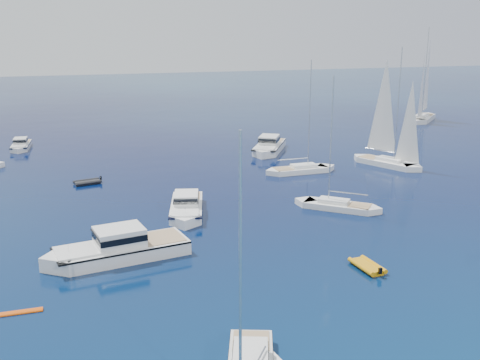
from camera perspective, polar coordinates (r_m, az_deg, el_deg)
The scene contains 12 objects.
ground at distance 42.31m, azimuth 16.87°, elevation -10.90°, with size 400.00×400.00×0.00m, color navy.
motor_cruiser_left at distance 57.00m, azimuth -5.42°, elevation -3.42°, with size 3.16×10.32×2.71m, color white, non-canonical shape.
motor_cruiser_centre at distance 47.20m, azimuth -12.25°, elevation -7.77°, with size 3.86×12.62×3.31m, color silver, non-canonical shape.
motor_cruiser_distant at distance 85.09m, azimuth 2.92°, elevation 2.89°, with size 3.56×11.64×3.06m, color white, non-canonical shape.
motor_cruiser_horizon at distance 93.22m, azimuth -21.25°, elevation 2.96°, with size 2.50×8.17×2.15m, color silver, non-canonical shape.
sailboat_mid_r at distance 59.11m, azimuth 9.79°, elevation -2.89°, with size 2.49×9.57×14.07m, color white, non-canonical shape.
sailboat_centre at distance 73.15m, azimuth 6.15°, elevation 0.77°, with size 2.61×10.05×14.78m, color white, non-canonical shape.
sailboat_sails_r at distance 78.91m, azimuth 14.57°, elevation 1.43°, with size 2.89×11.10×16.31m, color white, non-canonical shape.
sailboat_sails_far at distance 119.28m, azimuth 17.96°, elevation 5.74°, with size 3.33×12.79×18.80m, color silver, non-canonical shape.
tender_yellow at distance 45.41m, azimuth 12.71°, elevation -8.74°, with size 1.85×3.31×0.95m, color orange, non-canonical shape.
tender_grey_far at distance 69.82m, azimuth -15.16°, elevation -0.39°, with size 1.83×3.27×0.95m, color black, non-canonical shape.
kayak_orange at distance 40.71m, azimuth -21.54°, elevation -12.42°, with size 0.56×3.16×0.30m, color #D94B0A, non-canonical shape.
Camera 1 is at (-22.21, -31.10, 18.17)m, focal length 42.22 mm.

